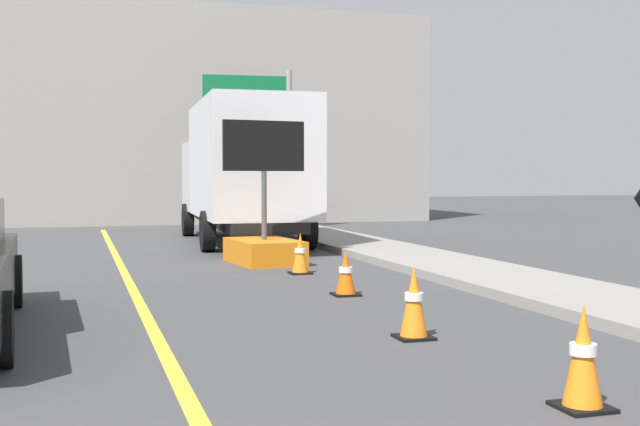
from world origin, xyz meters
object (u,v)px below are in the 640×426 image
object	(u,v)px
traffic_cone_mid_lane	(414,302)
traffic_cone_curbside	(300,254)
highway_guide_sign	(264,120)
box_truck	(244,169)
traffic_cone_far_lane	(346,273)
arrow_board_trailer	(264,238)
traffic_cone_near_sign	(583,357)

from	to	relation	value
traffic_cone_mid_lane	traffic_cone_curbside	xyz separation A→B (m)	(0.36, 5.54, -0.03)
traffic_cone_mid_lane	highway_guide_sign	bearing A→B (deg)	81.96
box_truck	traffic_cone_mid_lane	distance (m)	12.04
traffic_cone_mid_lane	traffic_cone_far_lane	distance (m)	3.00
box_truck	arrow_board_trailer	bearing A→B (deg)	-96.89
box_truck	highway_guide_sign	bearing A→B (deg)	71.54
traffic_cone_near_sign	traffic_cone_curbside	bearing A→B (deg)	88.49
traffic_cone_mid_lane	traffic_cone_curbside	world-z (taller)	traffic_cone_mid_lane
arrow_board_trailer	traffic_cone_mid_lane	size ratio (longest dim) A/B	3.58
highway_guide_sign	traffic_cone_near_sign	xyz separation A→B (m)	(-2.26, -19.63, -3.06)
box_truck	traffic_cone_far_lane	bearing A→B (deg)	-92.62
arrow_board_trailer	highway_guide_sign	bearing A→B (deg)	76.90
highway_guide_sign	traffic_cone_far_lane	xyz separation A→B (m)	(-2.11, -14.05, -3.12)
traffic_cone_far_lane	arrow_board_trailer	bearing A→B (deg)	91.93
arrow_board_trailer	box_truck	size ratio (longest dim) A/B	0.35
traffic_cone_mid_lane	traffic_cone_curbside	size ratio (longest dim) A/B	1.09
traffic_cone_near_sign	traffic_cone_mid_lane	size ratio (longest dim) A/B	0.99
traffic_cone_near_sign	traffic_cone_far_lane	size ratio (longest dim) A/B	1.20
box_truck	traffic_cone_curbside	bearing A→B (deg)	-93.10
arrow_board_trailer	box_truck	distance (m)	4.83
highway_guide_sign	traffic_cone_near_sign	bearing A→B (deg)	-96.58
box_truck	highway_guide_sign	size ratio (longest dim) A/B	1.55
highway_guide_sign	traffic_cone_mid_lane	size ratio (longest dim) A/B	6.62
box_truck	traffic_cone_mid_lane	xyz separation A→B (m)	(-0.70, -11.93, -1.46)
box_truck	traffic_cone_curbside	size ratio (longest dim) A/B	11.13
highway_guide_sign	traffic_cone_far_lane	size ratio (longest dim) A/B	8.02
traffic_cone_curbside	highway_guide_sign	bearing A→B (deg)	79.89
box_truck	traffic_cone_far_lane	distance (m)	9.09
traffic_cone_near_sign	traffic_cone_curbside	world-z (taller)	traffic_cone_near_sign
arrow_board_trailer	highway_guide_sign	distance (m)	10.38
arrow_board_trailer	traffic_cone_mid_lane	xyz separation A→B (m)	(-0.15, -7.33, -0.11)
traffic_cone_near_sign	traffic_cone_mid_lane	bearing A→B (deg)	93.15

